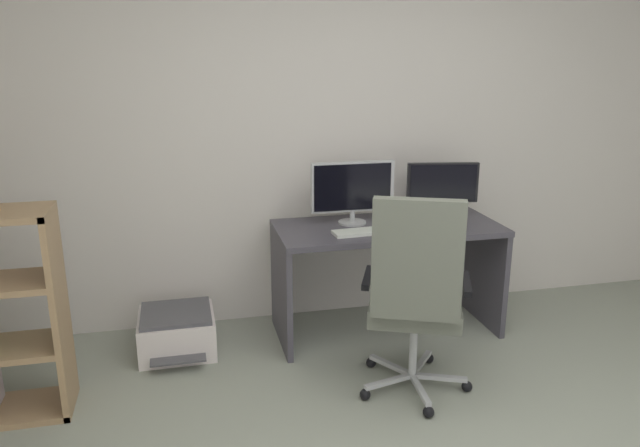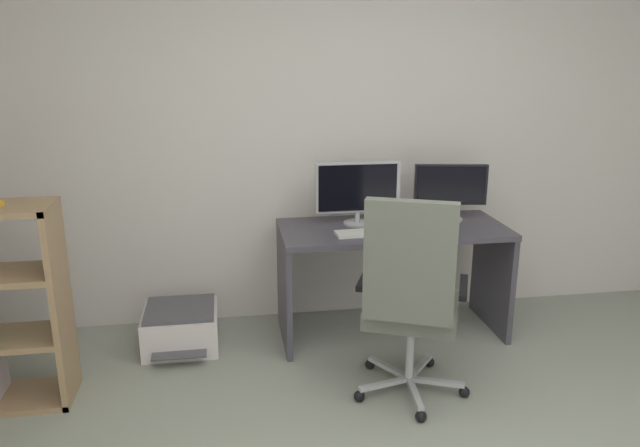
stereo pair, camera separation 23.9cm
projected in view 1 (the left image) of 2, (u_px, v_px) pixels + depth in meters
The scene contains 8 objects.
wall_back at pixel (339, 130), 4.13m from camera, with size 5.44×0.10×2.57m, color silver.
desk at pixel (387, 254), 3.97m from camera, with size 1.43×0.63×0.73m.
monitor_main at pixel (352, 189), 3.89m from camera, with size 0.54×0.18×0.40m.
monitor_secondary at pixel (442, 186), 4.03m from camera, with size 0.47×0.18×0.37m.
keyboard at pixel (361, 232), 3.74m from camera, with size 0.34×0.13×0.02m, color silver.
computer_mouse at pixel (399, 229), 3.78m from camera, with size 0.06×0.10×0.03m, color black.
office_chair at pixel (416, 292), 3.16m from camera, with size 0.64×0.65×1.14m.
printer at pixel (177, 332), 3.80m from camera, with size 0.46×0.52×0.26m.
Camera 1 is at (-1.07, -1.70, 1.82)m, focal length 34.54 mm.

